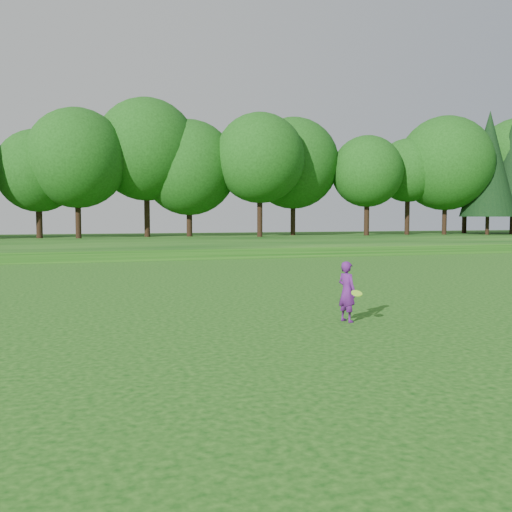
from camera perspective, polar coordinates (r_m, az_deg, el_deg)
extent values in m
plane|color=#0B3D0C|center=(13.16, -3.04, -6.85)|extent=(140.00, 140.00, 0.00)
cube|color=#0B3D0C|center=(46.70, -13.25, 1.25)|extent=(130.00, 30.00, 0.60)
cube|color=gray|center=(32.78, -11.58, -0.35)|extent=(130.00, 1.60, 0.04)
imported|color=#55186C|center=(13.54, 9.08, -3.53)|extent=(0.49, 0.60, 1.43)
cylinder|color=#9DF326|center=(13.15, 10.05, -3.70)|extent=(0.25, 0.24, 0.12)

